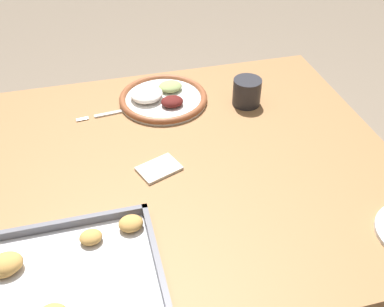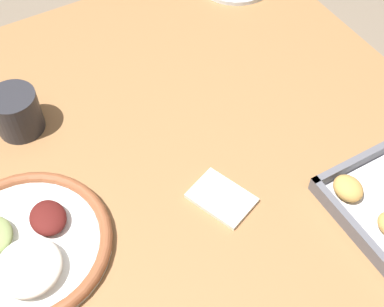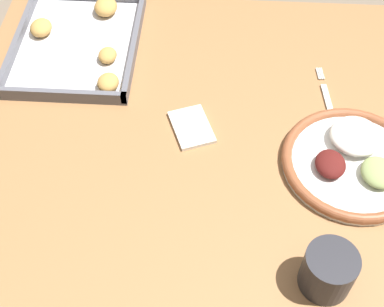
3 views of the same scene
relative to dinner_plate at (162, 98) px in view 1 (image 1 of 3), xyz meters
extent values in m
cube|color=olive|center=(-0.02, 0.30, -0.03)|extent=(1.04, 0.95, 0.03)
cylinder|color=olive|center=(-0.49, -0.12, -0.38)|extent=(0.06, 0.06, 0.68)
cylinder|color=olive|center=(0.45, -0.12, -0.38)|extent=(0.06, 0.06, 0.68)
cylinder|color=white|center=(0.00, 0.00, -0.01)|extent=(0.26, 0.26, 0.01)
torus|color=brown|center=(0.00, 0.00, 0.00)|extent=(0.27, 0.27, 0.02)
ellipsoid|color=white|center=(0.05, -0.01, 0.02)|extent=(0.10, 0.10, 0.03)
ellipsoid|color=#511614|center=(-0.02, 0.05, 0.01)|extent=(0.07, 0.06, 0.03)
ellipsoid|color=#8C9E5B|center=(-0.03, -0.04, 0.01)|extent=(0.07, 0.06, 0.03)
cube|color=silver|center=(0.14, 0.03, -0.01)|extent=(0.14, 0.03, 0.00)
cylinder|color=silver|center=(0.24, 0.03, -0.01)|extent=(0.04, 0.01, 0.00)
cylinder|color=silver|center=(0.24, 0.04, -0.01)|extent=(0.04, 0.01, 0.00)
cylinder|color=silver|center=(0.24, 0.04, -0.01)|extent=(0.04, 0.01, 0.00)
cylinder|color=silver|center=(0.24, 0.04, -0.01)|extent=(0.04, 0.01, 0.00)
cube|color=#595960|center=(0.30, 0.58, -0.01)|extent=(0.35, 0.28, 0.01)
cube|color=silver|center=(0.30, 0.58, -0.01)|extent=(0.32, 0.25, 0.00)
cube|color=#595960|center=(0.30, 0.45, 0.00)|extent=(0.35, 0.01, 0.02)
cube|color=#595960|center=(0.13, 0.58, 0.00)|extent=(0.01, 0.28, 0.02)
ellipsoid|color=#C18E47|center=(0.42, 0.53, 0.01)|extent=(0.06, 0.05, 0.03)
ellipsoid|color=#C18E47|center=(0.17, 0.49, 0.01)|extent=(0.05, 0.05, 0.03)
ellipsoid|color=#C18E47|center=(0.25, 0.50, 0.01)|extent=(0.05, 0.04, 0.03)
ellipsoid|color=#C18E47|center=(0.42, 0.54, 0.01)|extent=(0.05, 0.04, 0.03)
cylinder|color=#28282D|center=(-0.24, 0.08, 0.03)|extent=(0.08, 0.08, 0.08)
cube|color=silver|center=(0.07, 0.31, -0.01)|extent=(0.12, 0.10, 0.01)
camera|label=1|loc=(0.20, 1.14, 0.73)|focal=42.00mm
camera|label=2|loc=(0.46, 0.03, 0.73)|focal=50.00mm
camera|label=3|loc=(-0.62, 0.26, 0.79)|focal=50.00mm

